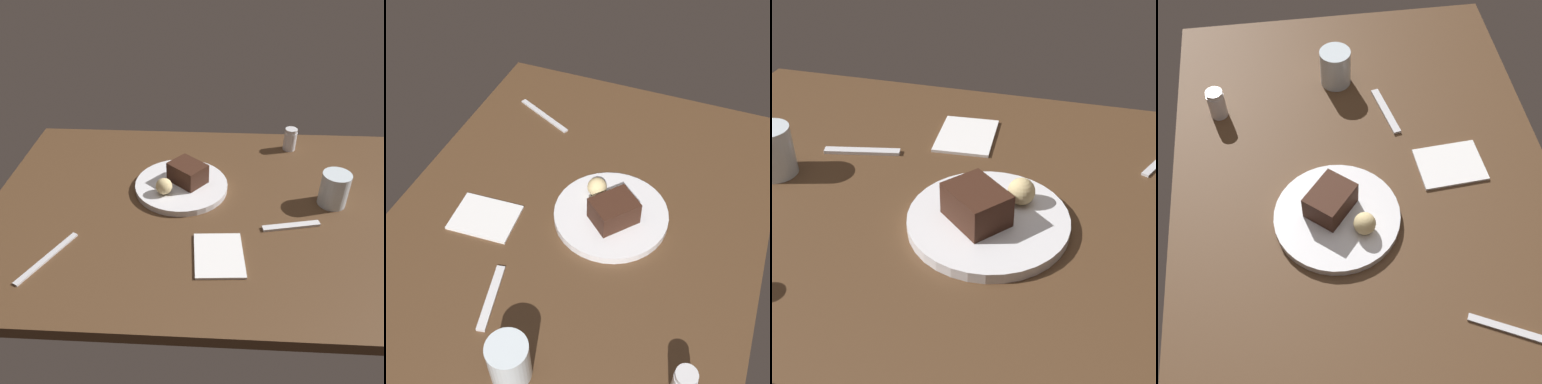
# 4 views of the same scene
# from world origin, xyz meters

# --- Properties ---
(dining_table) EXTENTS (1.20, 0.84, 0.03)m
(dining_table) POSITION_xyz_m (0.00, 0.00, 0.01)
(dining_table) COLOR #4C331E
(dining_table) RESTS_ON ground
(dessert_plate) EXTENTS (0.26, 0.26, 0.02)m
(dessert_plate) POSITION_xyz_m (0.08, -0.07, 0.04)
(dessert_plate) COLOR silver
(dessert_plate) RESTS_ON dining_table
(chocolate_cake_slice) EXTENTS (0.12, 0.12, 0.06)m
(chocolate_cake_slice) POSITION_xyz_m (0.07, -0.08, 0.08)
(chocolate_cake_slice) COLOR #381E14
(chocolate_cake_slice) RESTS_ON dessert_plate
(bread_roll) EXTENTS (0.05, 0.05, 0.05)m
(bread_roll) POSITION_xyz_m (0.13, -0.02, 0.07)
(bread_roll) COLOR #DBC184
(bread_roll) RESTS_ON dessert_plate
(salt_shaker) EXTENTS (0.04, 0.04, 0.07)m
(salt_shaker) POSITION_xyz_m (-0.26, -0.32, 0.07)
(salt_shaker) COLOR silver
(salt_shaker) RESTS_ON dining_table
(water_glass) EXTENTS (0.08, 0.08, 0.09)m
(water_glass) POSITION_xyz_m (-0.33, -0.02, 0.08)
(water_glass) COLOR silver
(water_glass) RESTS_ON dining_table
(dessert_spoon) EXTENTS (0.15, 0.05, 0.01)m
(dessert_spoon) POSITION_xyz_m (-0.21, 0.08, 0.03)
(dessert_spoon) COLOR silver
(dessert_spoon) RESTS_ON dining_table
(butter_knife) EXTENTS (0.10, 0.18, 0.01)m
(butter_knife) POSITION_xyz_m (0.37, 0.23, 0.03)
(butter_knife) COLOR silver
(butter_knife) RESTS_ON dining_table
(folded_napkin) EXTENTS (0.12, 0.15, 0.01)m
(folded_napkin) POSITION_xyz_m (-0.03, 0.20, 0.03)
(folded_napkin) COLOR white
(folded_napkin) RESTS_ON dining_table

